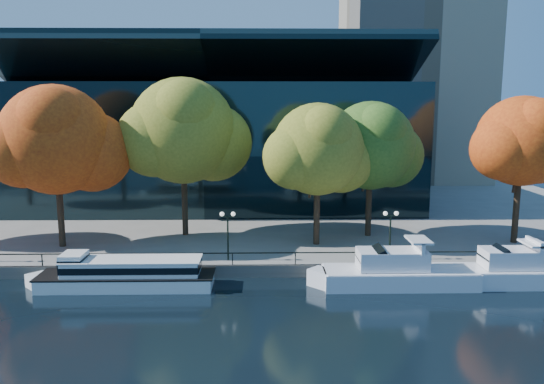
{
  "coord_description": "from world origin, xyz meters",
  "views": [
    {
      "loc": [
        2.32,
        -37.4,
        13.58
      ],
      "look_at": [
        3.24,
        8.0,
        6.06
      ],
      "focal_mm": 35.0,
      "sensor_mm": 36.0,
      "label": 1
    }
  ],
  "objects_px": {
    "tree_1": "(58,142)",
    "tree_4": "(372,148)",
    "tour_boat": "(122,273)",
    "cruiser_far": "(511,270)",
    "tree_5": "(523,143)",
    "cruiser_near": "(392,272)",
    "lamp_1": "(228,225)",
    "tree_3": "(320,151)",
    "lamp_2": "(390,224)",
    "tree_2": "(185,133)"
  },
  "relations": [
    {
      "from": "tree_1",
      "to": "lamp_1",
      "type": "xyz_separation_m",
      "value": [
        14.95,
        -4.57,
        -6.36
      ]
    },
    {
      "from": "tree_5",
      "to": "lamp_1",
      "type": "relative_size",
      "value": 3.32
    },
    {
      "from": "cruiser_far",
      "to": "lamp_1",
      "type": "height_order",
      "value": "lamp_1"
    },
    {
      "from": "cruiser_far",
      "to": "tree_5",
      "type": "xyz_separation_m",
      "value": [
        4.54,
        8.69,
        9.04
      ]
    },
    {
      "from": "lamp_1",
      "to": "lamp_2",
      "type": "bearing_deg",
      "value": 0.0
    },
    {
      "from": "tour_boat",
      "to": "lamp_1",
      "type": "relative_size",
      "value": 3.53
    },
    {
      "from": "tour_boat",
      "to": "tree_2",
      "type": "height_order",
      "value": "tree_2"
    },
    {
      "from": "cruiser_near",
      "to": "tree_1",
      "type": "distance_m",
      "value": 30.21
    },
    {
      "from": "cruiser_near",
      "to": "tree_2",
      "type": "xyz_separation_m",
      "value": [
        -17.1,
        12.39,
        9.76
      ]
    },
    {
      "from": "tree_3",
      "to": "tour_boat",
      "type": "bearing_deg",
      "value": -151.42
    },
    {
      "from": "cruiser_near",
      "to": "tree_2",
      "type": "distance_m",
      "value": 23.27
    },
    {
      "from": "tree_2",
      "to": "tour_boat",
      "type": "bearing_deg",
      "value": -104.58
    },
    {
      "from": "tree_4",
      "to": "lamp_2",
      "type": "relative_size",
      "value": 3.2
    },
    {
      "from": "tree_2",
      "to": "lamp_1",
      "type": "xyz_separation_m",
      "value": [
        4.5,
        -8.67,
        -6.92
      ]
    },
    {
      "from": "cruiser_far",
      "to": "tree_5",
      "type": "bearing_deg",
      "value": 62.4
    },
    {
      "from": "tree_3",
      "to": "lamp_2",
      "type": "distance_m",
      "value": 9.08
    },
    {
      "from": "cruiser_near",
      "to": "tree_2",
      "type": "bearing_deg",
      "value": 144.07
    },
    {
      "from": "cruiser_far",
      "to": "tree_1",
      "type": "bearing_deg",
      "value": 167.46
    },
    {
      "from": "lamp_1",
      "to": "lamp_2",
      "type": "xyz_separation_m",
      "value": [
        13.25,
        0.0,
        0.0
      ]
    },
    {
      "from": "tree_1",
      "to": "tree_3",
      "type": "bearing_deg",
      "value": 0.71
    },
    {
      "from": "cruiser_near",
      "to": "lamp_1",
      "type": "xyz_separation_m",
      "value": [
        -12.6,
        3.72,
        2.84
      ]
    },
    {
      "from": "tree_4",
      "to": "lamp_1",
      "type": "bearing_deg",
      "value": -148.87
    },
    {
      "from": "cruiser_near",
      "to": "tree_3",
      "type": "height_order",
      "value": "tree_3"
    },
    {
      "from": "cruiser_far",
      "to": "tree_1",
      "type": "xyz_separation_m",
      "value": [
        -36.63,
        8.15,
        9.21
      ]
    },
    {
      "from": "tree_5",
      "to": "lamp_1",
      "type": "xyz_separation_m",
      "value": [
        -26.22,
        -5.12,
        -6.19
      ]
    },
    {
      "from": "tour_boat",
      "to": "cruiser_near",
      "type": "xyz_separation_m",
      "value": [
        20.31,
        -0.08,
        -0.01
      ]
    },
    {
      "from": "tour_boat",
      "to": "tree_1",
      "type": "xyz_separation_m",
      "value": [
        -7.25,
        8.22,
        9.19
      ]
    },
    {
      "from": "tree_1",
      "to": "tree_5",
      "type": "relative_size",
      "value": 1.07
    },
    {
      "from": "tree_3",
      "to": "tree_4",
      "type": "height_order",
      "value": "tree_4"
    },
    {
      "from": "tour_boat",
      "to": "lamp_1",
      "type": "xyz_separation_m",
      "value": [
        7.7,
        3.64,
        2.83
      ]
    },
    {
      "from": "tree_1",
      "to": "tree_4",
      "type": "relative_size",
      "value": 1.11
    },
    {
      "from": "tree_1",
      "to": "cruiser_far",
      "type": "bearing_deg",
      "value": -12.54
    },
    {
      "from": "cruiser_near",
      "to": "tree_1",
      "type": "xyz_separation_m",
      "value": [
        -27.55,
        8.3,
        9.2
      ]
    },
    {
      "from": "tree_5",
      "to": "tree_1",
      "type": "bearing_deg",
      "value": -179.24
    },
    {
      "from": "cruiser_far",
      "to": "tree_5",
      "type": "relative_size",
      "value": 0.82
    },
    {
      "from": "tree_2",
      "to": "lamp_1",
      "type": "distance_m",
      "value": 11.98
    },
    {
      "from": "tour_boat",
      "to": "cruiser_near",
      "type": "distance_m",
      "value": 20.31
    },
    {
      "from": "tour_boat",
      "to": "cruiser_far",
      "type": "bearing_deg",
      "value": 0.14
    },
    {
      "from": "tree_1",
      "to": "lamp_1",
      "type": "relative_size",
      "value": 3.56
    },
    {
      "from": "cruiser_far",
      "to": "lamp_2",
      "type": "distance_m",
      "value": 9.59
    },
    {
      "from": "tree_2",
      "to": "tree_5",
      "type": "height_order",
      "value": "tree_2"
    },
    {
      "from": "tree_4",
      "to": "tree_5",
      "type": "xyz_separation_m",
      "value": [
        12.97,
        -2.89,
        0.62
      ]
    },
    {
      "from": "tour_boat",
      "to": "lamp_2",
      "type": "relative_size",
      "value": 3.53
    },
    {
      "from": "tour_boat",
      "to": "cruiser_far",
      "type": "distance_m",
      "value": 29.39
    },
    {
      "from": "tour_boat",
      "to": "tree_4",
      "type": "relative_size",
      "value": 1.1
    },
    {
      "from": "cruiser_far",
      "to": "tree_4",
      "type": "bearing_deg",
      "value": 126.05
    },
    {
      "from": "lamp_1",
      "to": "tree_3",
      "type": "bearing_deg",
      "value": 31.57
    },
    {
      "from": "tree_3",
      "to": "tree_4",
      "type": "relative_size",
      "value": 0.99
    },
    {
      "from": "tree_3",
      "to": "lamp_2",
      "type": "relative_size",
      "value": 3.17
    },
    {
      "from": "tree_2",
      "to": "tree_3",
      "type": "height_order",
      "value": "tree_2"
    }
  ]
}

